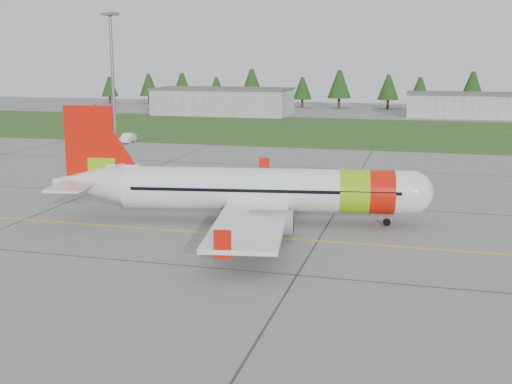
# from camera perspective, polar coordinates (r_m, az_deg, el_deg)

# --- Properties ---
(ground) EXTENTS (320.00, 320.00, 0.00)m
(ground) POSITION_cam_1_polar(r_m,az_deg,el_deg) (43.58, -9.43, -6.21)
(ground) COLOR gray
(ground) RESTS_ON ground
(aircraft) EXTENTS (31.44, 29.29, 9.56)m
(aircraft) POSITION_cam_1_polar(r_m,az_deg,el_deg) (52.65, 0.01, 0.20)
(aircraft) COLOR white
(aircraft) RESTS_ON ground
(service_van) EXTENTS (1.79, 1.72, 4.58)m
(service_van) POSITION_cam_1_polar(r_m,az_deg,el_deg) (105.35, -11.36, 5.56)
(service_van) COLOR silver
(service_van) RESTS_ON ground
(grass_strip) EXTENTS (320.00, 50.00, 0.03)m
(grass_strip) POSITION_cam_1_polar(r_m,az_deg,el_deg) (121.67, 6.59, 5.45)
(grass_strip) COLOR #30561E
(grass_strip) RESTS_ON ground
(taxi_guideline) EXTENTS (120.00, 0.25, 0.02)m
(taxi_guideline) POSITION_cam_1_polar(r_m,az_deg,el_deg) (50.65, -5.73, -3.53)
(taxi_guideline) COLOR gold
(taxi_guideline) RESTS_ON ground
(hangar_west) EXTENTS (32.00, 14.00, 6.00)m
(hangar_west) POSITION_cam_1_polar(r_m,az_deg,el_deg) (155.43, -2.95, 7.99)
(hangar_west) COLOR #A8A8A3
(hangar_west) RESTS_ON ground
(hangar_east) EXTENTS (24.00, 12.00, 5.20)m
(hangar_east) POSITION_cam_1_polar(r_m,az_deg,el_deg) (156.24, 17.76, 7.32)
(hangar_east) COLOR #A8A8A3
(hangar_east) RESTS_ON ground
(floodlight_mast) EXTENTS (0.50, 0.50, 20.00)m
(floodlight_mast) POSITION_cam_1_polar(r_m,az_deg,el_deg) (107.70, -12.61, 9.76)
(floodlight_mast) COLOR slate
(floodlight_mast) RESTS_ON ground
(treeline) EXTENTS (160.00, 8.00, 10.00)m
(treeline) POSITION_cam_1_polar(r_m,az_deg,el_deg) (176.73, 9.31, 8.96)
(treeline) COLOR #1C3F14
(treeline) RESTS_ON ground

